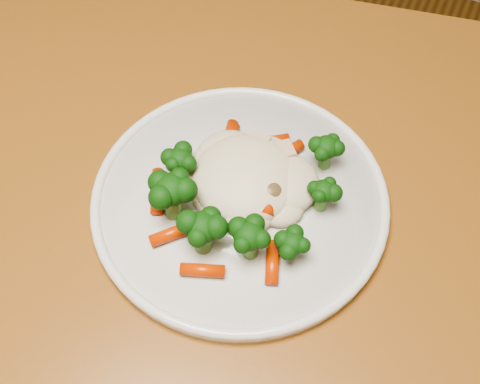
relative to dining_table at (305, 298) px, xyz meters
The scene contains 3 objects.
dining_table is the anchor object (origin of this frame).
plate 0.15m from the dining_table, 169.28° to the left, with size 0.29×0.29×0.01m, color silver.
meal 0.17m from the dining_table, behind, with size 0.18×0.19×0.05m.
Camera 1 is at (0.06, -0.26, 1.24)m, focal length 45.00 mm.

